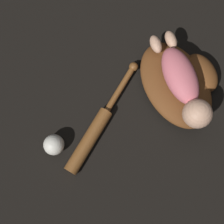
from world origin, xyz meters
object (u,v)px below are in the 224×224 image
at_px(baseball_bat, 96,129).
at_px(baseball, 54,145).
at_px(baby_figure, 184,85).
at_px(baseball_glove, 180,82).

relative_size(baseball_bat, baseball, 5.01).
relative_size(baby_figure, baseball_bat, 1.05).
height_order(baseball_glove, baseball_bat, baseball_glove).
xyz_separation_m(baby_figure, baseball, (0.09, -0.48, -0.08)).
bearing_deg(baseball_bat, baseball, -80.55).
relative_size(baseball_glove, baseball, 5.44).
bearing_deg(baseball, baseball_bat, 99.45).
xyz_separation_m(baseball_bat, baseball, (0.03, -0.16, 0.01)).
bearing_deg(baseball, baseball_glove, 104.21).
height_order(baby_figure, baseball, baby_figure).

